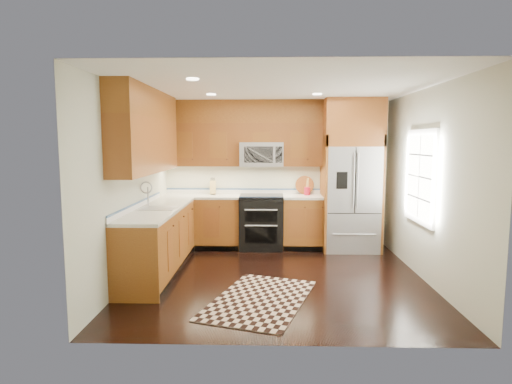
{
  "coord_description": "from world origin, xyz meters",
  "views": [
    {
      "loc": [
        -0.13,
        -5.77,
        1.88
      ],
      "look_at": [
        -0.31,
        0.6,
        1.13
      ],
      "focal_mm": 30.0,
      "sensor_mm": 36.0,
      "label": 1
    }
  ],
  "objects_px": {
    "knife_block": "(213,187)",
    "rug": "(260,299)",
    "refrigerator": "(351,175)",
    "utensil_crock": "(307,189)"
  },
  "relations": [
    {
      "from": "refrigerator",
      "to": "rug",
      "type": "height_order",
      "value": "refrigerator"
    },
    {
      "from": "rug",
      "to": "utensil_crock",
      "type": "relative_size",
      "value": 5.6
    },
    {
      "from": "rug",
      "to": "knife_block",
      "type": "relative_size",
      "value": 5.61
    },
    {
      "from": "refrigerator",
      "to": "utensil_crock",
      "type": "bearing_deg",
      "value": 168.74
    },
    {
      "from": "knife_block",
      "to": "rug",
      "type": "bearing_deg",
      "value": -71.47
    },
    {
      "from": "knife_block",
      "to": "utensil_crock",
      "type": "xyz_separation_m",
      "value": [
        1.69,
        -0.08,
        -0.02
      ]
    },
    {
      "from": "refrigerator",
      "to": "rug",
      "type": "distance_m",
      "value": 3.18
    },
    {
      "from": "refrigerator",
      "to": "rug",
      "type": "bearing_deg",
      "value": -121.63
    },
    {
      "from": "rug",
      "to": "utensil_crock",
      "type": "height_order",
      "value": "utensil_crock"
    },
    {
      "from": "refrigerator",
      "to": "utensil_crock",
      "type": "height_order",
      "value": "refrigerator"
    },
    {
      "from": "refrigerator",
      "to": "knife_block",
      "type": "relative_size",
      "value": 8.66
    },
    {
      "from": "rug",
      "to": "knife_block",
      "type": "distance_m",
      "value": 3.04
    },
    {
      "from": "refrigerator",
      "to": "utensil_crock",
      "type": "xyz_separation_m",
      "value": [
        -0.74,
        0.15,
        -0.26
      ]
    },
    {
      "from": "rug",
      "to": "utensil_crock",
      "type": "bearing_deg",
      "value": 90.92
    },
    {
      "from": "utensil_crock",
      "to": "knife_block",
      "type": "bearing_deg",
      "value": 177.41
    }
  ]
}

